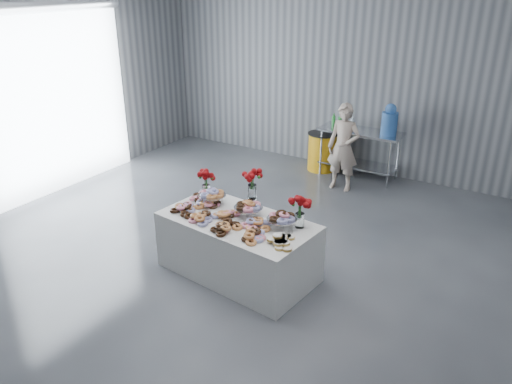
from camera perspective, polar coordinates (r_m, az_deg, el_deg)
ground at (r=6.42m, az=-4.80°, el=-9.29°), size 9.00×9.00×0.00m
room_walls at (r=5.69m, az=-7.60°, el=14.91°), size 8.04×9.04×4.02m
display_table at (r=6.24m, az=-2.07°, el=-6.26°), size 2.00×1.21×0.75m
prep_table at (r=9.35m, az=11.76°, el=5.26°), size 1.50×0.60×0.90m
donut_mounds at (r=6.00m, az=-2.39°, el=-2.98°), size 1.88×1.00×0.09m
cake_stand_left at (r=6.43m, az=-5.04°, el=-0.23°), size 0.36×0.36×0.17m
cake_stand_mid at (r=6.07m, az=-0.87°, el=-1.63°), size 0.36×0.36×0.17m
cake_stand_right at (r=5.80m, az=2.99°, el=-2.92°), size 0.36×0.36×0.17m
danish_pile at (r=5.52m, az=2.87°, el=-5.37°), size 0.48×0.48×0.11m
bouquet_left at (r=6.57m, az=-5.78°, el=1.73°), size 0.26×0.26×0.42m
bouquet_right at (r=5.78m, az=5.09°, el=-1.41°), size 0.26×0.26×0.42m
bouquet_center at (r=6.18m, az=-0.45°, el=1.24°), size 0.26×0.26×0.57m
water_jug at (r=9.06m, az=15.02°, el=7.86°), size 0.28×0.28×0.55m
drink_bottles at (r=9.25m, az=9.89°, el=7.89°), size 0.54×0.08×0.27m
person at (r=8.72m, az=9.96°, el=5.04°), size 0.57×0.38×1.52m
trash_barrel at (r=9.68m, az=7.55°, el=4.62°), size 0.57×0.57×0.73m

